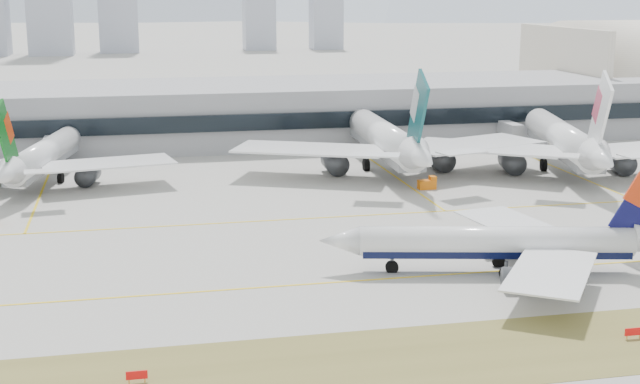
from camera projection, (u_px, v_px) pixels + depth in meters
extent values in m
plane|color=#A19D96|center=(286.00, 274.00, 126.05)|extent=(3000.00, 3000.00, 0.00)
cube|color=brown|center=(338.00, 365.00, 95.55)|extent=(360.00, 18.00, 0.06)
cube|color=yellow|center=(293.00, 285.00, 121.28)|extent=(360.00, 0.45, 0.04)
cube|color=yellow|center=(256.00, 221.00, 154.64)|extent=(360.00, 0.45, 0.04)
cylinder|color=white|center=(496.00, 241.00, 125.77)|extent=(38.47, 12.56, 4.21)
cube|color=black|center=(496.00, 249.00, 126.03)|extent=(37.58, 11.78, 1.89)
cone|color=white|center=(339.00, 241.00, 125.98)|extent=(6.66, 5.40, 4.21)
cube|color=white|center=(514.00, 224.00, 137.24)|extent=(12.74, 22.01, 0.25)
cube|color=white|center=(639.00, 226.00, 130.70)|extent=(4.27, 6.21, 0.17)
cylinder|color=#3F4247|center=(504.00, 246.00, 133.98)|extent=(6.95, 4.49, 3.16)
cube|color=#3F4247|center=(505.00, 238.00, 133.70)|extent=(2.68, 0.90, 1.47)
cube|color=white|center=(551.00, 271.00, 114.49)|extent=(19.63, 22.47, 0.25)
cylinder|color=#3F4247|center=(527.00, 279.00, 118.82)|extent=(6.95, 4.49, 3.16)
cube|color=#3F4247|center=(527.00, 270.00, 118.54)|extent=(2.68, 0.90, 1.47)
cylinder|color=#3F4247|center=(392.00, 264.00, 126.66)|extent=(0.50, 0.50, 2.52)
cylinder|color=black|center=(392.00, 267.00, 126.78)|extent=(2.01, 1.13, 1.89)
cylinder|color=#3F4247|center=(506.00, 270.00, 123.84)|extent=(0.50, 0.50, 2.52)
cylinder|color=black|center=(506.00, 274.00, 123.96)|extent=(2.01, 1.13, 1.89)
cylinder|color=#3F4247|center=(499.00, 258.00, 129.18)|extent=(0.50, 0.50, 2.52)
cylinder|color=black|center=(499.00, 262.00, 129.29)|extent=(2.01, 1.13, 1.89)
cylinder|color=white|center=(44.00, 154.00, 185.01)|extent=(13.19, 41.03, 5.39)
cube|color=slate|center=(44.00, 161.00, 185.34)|extent=(12.23, 40.08, 2.43)
cone|color=white|center=(73.00, 136.00, 207.91)|extent=(6.50, 7.15, 5.39)
cone|color=white|center=(4.00, 175.00, 160.58)|extent=(7.04, 9.93, 5.39)
cube|color=white|center=(108.00, 163.00, 179.60)|extent=(27.65, 16.51, 0.32)
cube|color=white|center=(46.00, 171.00, 162.26)|extent=(7.97, 4.83, 0.22)
cylinder|color=#3F4247|center=(88.00, 175.00, 182.81)|extent=(5.28, 7.45, 4.04)
cube|color=#3F4247|center=(87.00, 167.00, 182.45)|extent=(0.95, 2.86, 1.89)
cube|color=#0D5D18|center=(6.00, 138.00, 161.91)|extent=(2.66, 11.15, 14.46)
cube|color=red|center=(8.00, 128.00, 162.67)|extent=(1.57, 5.10, 6.19)
cylinder|color=#3F4247|center=(65.00, 160.00, 201.07)|extent=(0.65, 0.65, 3.24)
cylinder|color=black|center=(65.00, 163.00, 201.22)|extent=(1.40, 2.56, 2.43)
cylinder|color=#3F4247|center=(27.00, 175.00, 184.81)|extent=(0.65, 0.65, 3.24)
cylinder|color=black|center=(27.00, 179.00, 184.96)|extent=(1.40, 2.56, 2.43)
cylinder|color=#3F4247|center=(61.00, 175.00, 184.93)|extent=(0.65, 0.65, 3.24)
cylinder|color=black|center=(61.00, 178.00, 185.08)|extent=(1.40, 2.56, 2.43)
cylinder|color=white|center=(384.00, 137.00, 198.58)|extent=(8.74, 50.07, 6.59)
cube|color=slate|center=(384.00, 145.00, 198.98)|extent=(7.71, 49.04, 2.97)
cone|color=white|center=(357.00, 118.00, 226.18)|extent=(6.91, 7.89, 6.59)
cone|color=white|center=(422.00, 158.00, 169.13)|extent=(7.06, 11.35, 6.59)
cube|color=white|center=(471.00, 144.00, 194.68)|extent=(34.67, 24.24, 0.40)
cube|color=white|center=(462.00, 152.00, 172.41)|extent=(10.19, 7.14, 0.26)
cylinder|color=#3F4247|center=(440.00, 158.00, 197.68)|extent=(5.30, 8.51, 4.94)
cube|color=#3F4247|center=(440.00, 150.00, 197.24)|extent=(0.64, 3.48, 2.31)
cube|color=white|center=(310.00, 149.00, 188.85)|extent=(34.81, 26.31, 0.40)
cube|color=white|center=(375.00, 155.00, 169.61)|extent=(10.34, 7.77, 0.26)
cylinder|color=#3F4247|center=(335.00, 162.00, 193.80)|extent=(5.30, 8.51, 4.94)
cube|color=#3F4247|center=(335.00, 153.00, 193.36)|extent=(0.64, 3.48, 2.31)
cube|color=#124C51|center=(418.00, 114.00, 170.70)|extent=(1.19, 13.80, 17.68)
cube|color=#B0B4BA|center=(416.00, 104.00, 171.61)|extent=(0.99, 6.24, 7.57)
cylinder|color=#3F4247|center=(365.00, 145.00, 217.95)|extent=(0.79, 0.79, 3.96)
cylinder|color=black|center=(365.00, 149.00, 218.14)|extent=(1.28, 3.01, 2.97)
cylinder|color=#3F4247|center=(366.00, 161.00, 197.72)|extent=(0.79, 0.79, 3.96)
cylinder|color=black|center=(366.00, 165.00, 197.91)|extent=(1.28, 3.01, 2.97)
cylinder|color=#3F4247|center=(404.00, 160.00, 199.12)|extent=(0.79, 0.79, 3.96)
cylinder|color=black|center=(403.00, 164.00, 199.31)|extent=(1.28, 3.01, 2.97)
cylinder|color=white|center=(563.00, 138.00, 197.34)|extent=(17.82, 49.65, 6.54)
cube|color=slate|center=(562.00, 146.00, 197.74)|extent=(16.63, 48.46, 2.95)
cone|color=white|center=(535.00, 119.00, 225.13)|extent=(8.12, 8.87, 6.54)
cone|color=white|center=(602.00, 160.00, 167.69)|extent=(8.91, 12.21, 6.54)
cylinder|color=#3F4247|center=(620.00, 162.00, 194.22)|extent=(6.68, 9.16, 4.91)
cube|color=#3F4247|center=(621.00, 153.00, 193.78)|extent=(1.27, 3.46, 2.29)
cube|color=white|center=(488.00, 147.00, 190.86)|extent=(33.95, 29.93, 0.39)
cube|color=white|center=(555.00, 155.00, 169.77)|extent=(10.33, 8.88, 0.26)
cylinder|color=#3F4247|center=(512.00, 161.00, 194.72)|extent=(6.68, 9.16, 4.91)
cube|color=#3F4247|center=(512.00, 152.00, 194.28)|extent=(1.27, 3.46, 2.29)
cube|color=white|center=(600.00, 116.00, 169.30)|extent=(3.74, 13.45, 17.55)
cube|color=#CF4967|center=(599.00, 105.00, 170.22)|extent=(2.13, 6.17, 7.51)
cylinder|color=#3F4247|center=(543.00, 146.00, 216.83)|extent=(0.79, 0.79, 3.93)
cylinder|color=black|center=(543.00, 150.00, 217.01)|extent=(1.80, 3.13, 2.95)
cylinder|color=#3F4247|center=(544.00, 162.00, 197.26)|extent=(0.79, 0.79, 3.93)
cylinder|color=black|center=(543.00, 166.00, 197.44)|extent=(1.80, 3.13, 2.95)
cylinder|color=#3F4247|center=(582.00, 162.00, 197.08)|extent=(0.79, 0.79, 3.93)
cylinder|color=black|center=(582.00, 166.00, 197.26)|extent=(1.80, 3.13, 2.95)
cube|color=gray|center=(210.00, 113.00, 233.97)|extent=(280.00, 42.00, 15.00)
cube|color=black|center=(218.00, 123.00, 213.38)|extent=(280.00, 1.20, 4.00)
cube|color=beige|center=(561.00, 73.00, 274.09)|extent=(2.00, 57.00, 27.90)
cube|color=red|center=(137.00, 375.00, 91.01)|extent=(2.20, 0.15, 0.90)
cylinder|color=orange|center=(129.00, 382.00, 90.99)|extent=(0.10, 0.10, 0.50)
cylinder|color=orange|center=(145.00, 380.00, 91.32)|extent=(0.10, 0.10, 0.50)
cube|color=red|center=(634.00, 332.00, 102.52)|extent=(2.20, 0.15, 0.90)
cylinder|color=orange|center=(627.00, 338.00, 102.50)|extent=(0.10, 0.10, 0.50)
cylinder|color=orange|center=(639.00, 336.00, 102.83)|extent=(0.10, 0.10, 0.50)
cube|color=#D5630B|center=(427.00, 185.00, 179.42)|extent=(3.50, 2.00, 1.80)
cube|color=#D5630B|center=(433.00, 179.00, 179.40)|extent=(1.20, 1.80, 1.00)
cylinder|color=black|center=(422.00, 188.00, 178.53)|extent=(0.70, 0.30, 0.70)
cylinder|color=black|center=(420.00, 187.00, 180.06)|extent=(0.70, 0.30, 0.70)
cylinder|color=black|center=(434.00, 188.00, 179.02)|extent=(0.70, 0.30, 0.70)
cylinder|color=black|center=(431.00, 186.00, 180.55)|extent=(0.70, 0.30, 0.70)
cube|color=#A1A6B7|center=(259.00, 7.00, 581.14)|extent=(20.00, 18.00, 55.00)
cube|color=#A1A6B7|center=(326.00, 12.00, 591.14)|extent=(20.00, 18.00, 48.00)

